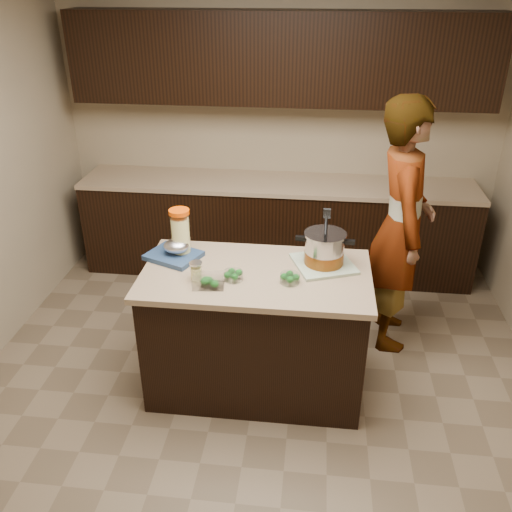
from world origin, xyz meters
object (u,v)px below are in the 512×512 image
Objects in this scene: island at (256,330)px; lemonade_pitcher at (181,235)px; stock_pot at (324,250)px; person at (401,227)px.

lemonade_pitcher is (-0.52, 0.18, 0.60)m from island.
lemonade_pitcher is (-0.95, 0.03, 0.04)m from stock_pot.
stock_pot is 0.78m from person.
island is 0.82m from lemonade_pitcher.
person reaches higher than lemonade_pitcher.
island is at bearing 125.45° from person.
stock_pot is 0.20× the size of person.
person is (0.98, 0.70, 0.50)m from island.
lemonade_pitcher is at bearing 109.12° from person.
island is at bearing -156.95° from stock_pot.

